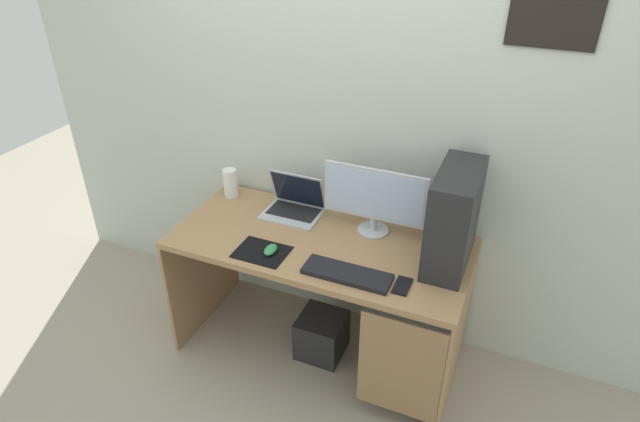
# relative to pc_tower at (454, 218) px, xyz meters

# --- Properties ---
(ground_plane) EXTENTS (8.00, 8.00, 0.00)m
(ground_plane) POSITION_rel_pc_tower_xyz_m (-0.64, -0.09, -1.00)
(ground_plane) COLOR #9E9384
(wall_back) EXTENTS (4.00, 0.05, 2.60)m
(wall_back) POSITION_rel_pc_tower_xyz_m (-0.63, 0.30, 0.30)
(wall_back) COLOR beige
(wall_back) RESTS_ON ground_plane
(desk) EXTENTS (1.53, 0.70, 0.76)m
(desk) POSITION_rel_pc_tower_xyz_m (-0.62, -0.10, -0.39)
(desk) COLOR #A37A51
(desk) RESTS_ON ground_plane
(pc_tower) EXTENTS (0.19, 0.44, 0.49)m
(pc_tower) POSITION_rel_pc_tower_xyz_m (0.00, 0.00, 0.00)
(pc_tower) COLOR #232326
(pc_tower) RESTS_ON desk
(monitor) EXTENTS (0.54, 0.17, 0.37)m
(monitor) POSITION_rel_pc_tower_xyz_m (-0.42, 0.10, -0.04)
(monitor) COLOR #B7BCC6
(monitor) RESTS_ON desk
(laptop) EXTENTS (0.32, 0.24, 0.23)m
(laptop) POSITION_rel_pc_tower_xyz_m (-0.88, 0.12, -0.20)
(laptop) COLOR #B7BCC6
(laptop) RESTS_ON desk
(speaker) EXTENTS (0.08, 0.08, 0.17)m
(speaker) POSITION_rel_pc_tower_xyz_m (-1.30, 0.15, -0.16)
(speaker) COLOR white
(speaker) RESTS_ON desk
(keyboard) EXTENTS (0.42, 0.14, 0.02)m
(keyboard) POSITION_rel_pc_tower_xyz_m (-0.41, -0.30, -0.23)
(keyboard) COLOR black
(keyboard) RESTS_ON desk
(mousepad) EXTENTS (0.26, 0.20, 0.00)m
(mousepad) POSITION_rel_pc_tower_xyz_m (-0.86, -0.29, -0.24)
(mousepad) COLOR black
(mousepad) RESTS_ON desk
(mouse_left) EXTENTS (0.06, 0.10, 0.03)m
(mouse_left) POSITION_rel_pc_tower_xyz_m (-0.82, -0.28, -0.22)
(mouse_left) COLOR #338C4C
(mouse_left) RESTS_ON mousepad
(cell_phone) EXTENTS (0.07, 0.13, 0.01)m
(cell_phone) POSITION_rel_pc_tower_xyz_m (-0.15, -0.28, -0.24)
(cell_phone) COLOR black
(cell_phone) RESTS_ON desk
(subwoofer) EXTENTS (0.25, 0.25, 0.25)m
(subwoofer) POSITION_rel_pc_tower_xyz_m (-0.62, -0.11, -0.88)
(subwoofer) COLOR #232326
(subwoofer) RESTS_ON ground_plane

